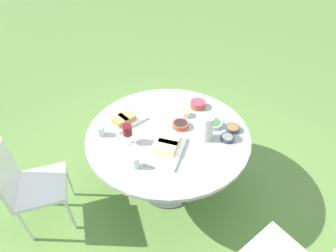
{
  "coord_description": "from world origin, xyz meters",
  "views": [
    {
      "loc": [
        1.49,
        0.97,
        2.29
      ],
      "look_at": [
        0.0,
        0.0,
        0.83
      ],
      "focal_mm": 28.0,
      "sensor_mm": 36.0,
      "label": 1
    }
  ],
  "objects_px": {
    "dining_table": "(168,140)",
    "water_pitcher": "(207,128)",
    "chair_near_left": "(28,183)",
    "wine_glass": "(127,131)"
  },
  "relations": [
    {
      "from": "chair_near_left",
      "to": "wine_glass",
      "type": "xyz_separation_m",
      "value": [
        -0.66,
        0.57,
        0.38
      ]
    },
    {
      "from": "dining_table",
      "to": "wine_glass",
      "type": "bearing_deg",
      "value": -33.61
    },
    {
      "from": "dining_table",
      "to": "water_pitcher",
      "type": "bearing_deg",
      "value": 107.03
    },
    {
      "from": "chair_near_left",
      "to": "water_pitcher",
      "type": "height_order",
      "value": "water_pitcher"
    },
    {
      "from": "dining_table",
      "to": "chair_near_left",
      "type": "xyz_separation_m",
      "value": [
        0.96,
        -0.77,
        -0.14
      ]
    },
    {
      "from": "chair_near_left",
      "to": "water_pitcher",
      "type": "xyz_separation_m",
      "value": [
        -1.06,
        1.1,
        0.36
      ]
    },
    {
      "from": "wine_glass",
      "to": "water_pitcher",
      "type": "bearing_deg",
      "value": 127.41
    },
    {
      "from": "dining_table",
      "to": "water_pitcher",
      "type": "distance_m",
      "value": 0.41
    },
    {
      "from": "water_pitcher",
      "to": "chair_near_left",
      "type": "bearing_deg",
      "value": -45.99
    },
    {
      "from": "dining_table",
      "to": "chair_near_left",
      "type": "bearing_deg",
      "value": -38.84
    }
  ]
}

